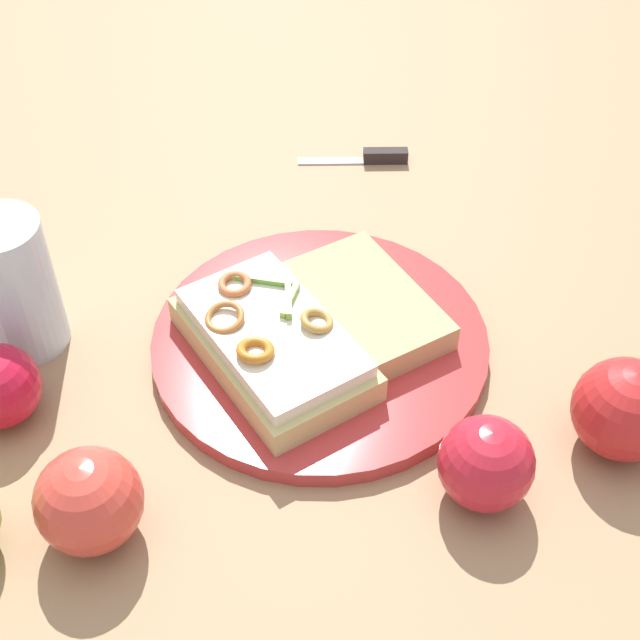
{
  "coord_description": "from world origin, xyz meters",
  "views": [
    {
      "loc": [
        0.06,
        -0.53,
        0.57
      ],
      "look_at": [
        0.0,
        0.0,
        0.04
      ],
      "focal_mm": 50.39,
      "sensor_mm": 36.0,
      "label": 1
    }
  ],
  "objects_px": {
    "apple_4": "(89,501)",
    "knife": "(371,157)",
    "plate": "(320,343)",
    "sandwich": "(272,342)",
    "bread_slice_side": "(365,306)",
    "apple_2": "(486,463)",
    "apple_3": "(624,409)",
    "drinking_glass": "(14,286)"
  },
  "relations": [
    {
      "from": "plate",
      "to": "drinking_glass",
      "type": "bearing_deg",
      "value": -176.2
    },
    {
      "from": "sandwich",
      "to": "apple_2",
      "type": "xyz_separation_m",
      "value": [
        0.17,
        -0.1,
        0.0
      ]
    },
    {
      "from": "apple_3",
      "to": "drinking_glass",
      "type": "bearing_deg",
      "value": 173.41
    },
    {
      "from": "bread_slice_side",
      "to": "apple_3",
      "type": "xyz_separation_m",
      "value": [
        0.21,
        -0.1,
        0.01
      ]
    },
    {
      "from": "apple_4",
      "to": "knife",
      "type": "bearing_deg",
      "value": 71.52
    },
    {
      "from": "apple_2",
      "to": "apple_4",
      "type": "distance_m",
      "value": 0.28
    },
    {
      "from": "bread_slice_side",
      "to": "sandwich",
      "type": "bearing_deg",
      "value": 92.13
    },
    {
      "from": "plate",
      "to": "apple_2",
      "type": "relative_size",
      "value": 4.06
    },
    {
      "from": "plate",
      "to": "sandwich",
      "type": "relative_size",
      "value": 1.43
    },
    {
      "from": "plate",
      "to": "knife",
      "type": "bearing_deg",
      "value": 85.44
    },
    {
      "from": "knife",
      "to": "apple_3",
      "type": "bearing_deg",
      "value": 113.79
    },
    {
      "from": "apple_4",
      "to": "drinking_glass",
      "type": "distance_m",
      "value": 0.22
    },
    {
      "from": "plate",
      "to": "sandwich",
      "type": "bearing_deg",
      "value": -141.14
    },
    {
      "from": "apple_3",
      "to": "knife",
      "type": "distance_m",
      "value": 0.42
    },
    {
      "from": "apple_2",
      "to": "drinking_glass",
      "type": "bearing_deg",
      "value": 163.39
    },
    {
      "from": "apple_2",
      "to": "apple_4",
      "type": "bearing_deg",
      "value": -166.61
    },
    {
      "from": "apple_4",
      "to": "apple_2",
      "type": "bearing_deg",
      "value": 13.39
    },
    {
      "from": "sandwich",
      "to": "bread_slice_side",
      "type": "distance_m",
      "value": 0.09
    },
    {
      "from": "sandwich",
      "to": "apple_4",
      "type": "height_order",
      "value": "apple_4"
    },
    {
      "from": "plate",
      "to": "apple_3",
      "type": "xyz_separation_m",
      "value": [
        0.24,
        -0.07,
        0.03
      ]
    },
    {
      "from": "apple_2",
      "to": "apple_4",
      "type": "height_order",
      "value": "apple_4"
    },
    {
      "from": "plate",
      "to": "bread_slice_side",
      "type": "height_order",
      "value": "bread_slice_side"
    },
    {
      "from": "sandwich",
      "to": "plate",
      "type": "bearing_deg",
      "value": -90.79
    },
    {
      "from": "plate",
      "to": "knife",
      "type": "distance_m",
      "value": 0.29
    },
    {
      "from": "apple_4",
      "to": "knife",
      "type": "height_order",
      "value": "apple_4"
    },
    {
      "from": "apple_2",
      "to": "knife",
      "type": "height_order",
      "value": "apple_2"
    },
    {
      "from": "bread_slice_side",
      "to": "apple_4",
      "type": "relative_size",
      "value": 1.93
    },
    {
      "from": "sandwich",
      "to": "bread_slice_side",
      "type": "relative_size",
      "value": 1.37
    },
    {
      "from": "apple_3",
      "to": "apple_4",
      "type": "xyz_separation_m",
      "value": [
        -0.38,
        -0.13,
        -0.0
      ]
    },
    {
      "from": "plate",
      "to": "apple_4",
      "type": "distance_m",
      "value": 0.25
    },
    {
      "from": "drinking_glass",
      "to": "plate",
      "type": "bearing_deg",
      "value": 3.8
    },
    {
      "from": "bread_slice_side",
      "to": "apple_2",
      "type": "relative_size",
      "value": 2.07
    },
    {
      "from": "plate",
      "to": "apple_4",
      "type": "bearing_deg",
      "value": -124.97
    },
    {
      "from": "plate",
      "to": "knife",
      "type": "xyz_separation_m",
      "value": [
        0.02,
        0.29,
        -0.0
      ]
    },
    {
      "from": "bread_slice_side",
      "to": "apple_3",
      "type": "relative_size",
      "value": 1.85
    },
    {
      "from": "plate",
      "to": "apple_2",
      "type": "xyz_separation_m",
      "value": [
        0.14,
        -0.13,
        0.03
      ]
    },
    {
      "from": "drinking_glass",
      "to": "knife",
      "type": "height_order",
      "value": "drinking_glass"
    },
    {
      "from": "knife",
      "to": "bread_slice_side",
      "type": "bearing_deg",
      "value": 85.42
    },
    {
      "from": "knife",
      "to": "drinking_glass",
      "type": "bearing_deg",
      "value": 40.08
    },
    {
      "from": "apple_3",
      "to": "apple_2",
      "type": "bearing_deg",
      "value": -150.46
    },
    {
      "from": "bread_slice_side",
      "to": "apple_4",
      "type": "height_order",
      "value": "apple_4"
    },
    {
      "from": "plate",
      "to": "bread_slice_side",
      "type": "bearing_deg",
      "value": 39.65
    }
  ]
}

